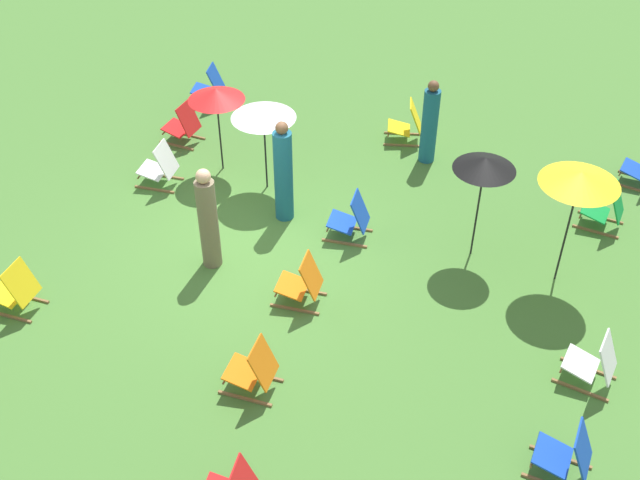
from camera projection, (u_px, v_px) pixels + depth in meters
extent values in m
plane|color=#477A33|center=(251.00, 247.00, 12.61)|extent=(40.00, 40.00, 0.00)
cube|color=olive|center=(188.00, 135.00, 15.29)|extent=(0.07, 0.76, 0.04)
cube|color=olive|center=(177.00, 146.00, 14.97)|extent=(0.07, 0.76, 0.04)
cube|color=red|center=(177.00, 128.00, 15.00)|extent=(0.50, 0.46, 0.13)
cube|color=red|center=(188.00, 119.00, 14.73)|extent=(0.49, 0.27, 0.57)
cylinder|color=olive|center=(168.00, 129.00, 15.11)|extent=(0.44, 0.05, 0.03)
cube|color=olive|center=(165.00, 176.00, 14.17)|extent=(0.11, 0.76, 0.04)
cube|color=olive|center=(155.00, 189.00, 13.84)|extent=(0.11, 0.76, 0.04)
cube|color=white|center=(153.00, 170.00, 13.87)|extent=(0.52, 0.48, 0.13)
cube|color=white|center=(166.00, 160.00, 13.63)|extent=(0.50, 0.29, 0.57)
cylinder|color=olive|center=(143.00, 172.00, 13.95)|extent=(0.44, 0.07, 0.03)
cube|color=olive|center=(303.00, 290.00, 11.80)|extent=(0.11, 0.76, 0.04)
cube|color=olive|center=(295.00, 309.00, 11.47)|extent=(0.11, 0.76, 0.04)
cube|color=orange|center=(292.00, 286.00, 11.49)|extent=(0.52, 0.48, 0.13)
cube|color=orange|center=(311.00, 275.00, 11.25)|extent=(0.50, 0.29, 0.57)
cylinder|color=olive|center=(279.00, 287.00, 11.58)|extent=(0.44, 0.07, 0.03)
cube|color=olive|center=(212.00, 97.00, 16.49)|extent=(0.18, 0.75, 0.04)
cube|color=olive|center=(206.00, 107.00, 16.15)|extent=(0.18, 0.75, 0.04)
cube|color=#1947B7|center=(203.00, 91.00, 16.17)|extent=(0.56, 0.52, 0.13)
cube|color=#1947B7|center=(216.00, 80.00, 15.96)|extent=(0.52, 0.34, 0.57)
cylinder|color=olive|center=(194.00, 93.00, 16.24)|extent=(0.44, 0.11, 0.03)
cube|color=olive|center=(350.00, 227.00, 12.99)|extent=(0.11, 0.76, 0.04)
cube|color=olive|center=(344.00, 243.00, 12.67)|extent=(0.11, 0.76, 0.04)
cube|color=#1947B7|center=(342.00, 222.00, 12.69)|extent=(0.52, 0.48, 0.13)
cube|color=#1947B7|center=(360.00, 211.00, 12.45)|extent=(0.50, 0.29, 0.57)
cylinder|color=olive|center=(330.00, 224.00, 12.77)|extent=(0.44, 0.07, 0.03)
cube|color=olive|center=(560.00, 457.00, 9.47)|extent=(0.09, 0.76, 0.04)
cube|color=#1947B7|center=(552.00, 456.00, 9.18)|extent=(0.51, 0.47, 0.13)
cube|color=#1947B7|center=(583.00, 450.00, 8.91)|extent=(0.50, 0.28, 0.57)
cylinder|color=olive|center=(535.00, 453.00, 9.29)|extent=(0.44, 0.06, 0.03)
cube|color=olive|center=(600.00, 217.00, 13.21)|extent=(0.11, 0.76, 0.04)
cube|color=olive|center=(595.00, 232.00, 12.90)|extent=(0.11, 0.76, 0.04)
cube|color=#148C38|center=(595.00, 211.00, 12.93)|extent=(0.52, 0.48, 0.13)
cube|color=#148C38|center=(618.00, 202.00, 12.65)|extent=(0.50, 0.30, 0.57)
cylinder|color=olive|center=(582.00, 211.00, 13.04)|extent=(0.44, 0.07, 0.03)
cube|color=olive|center=(639.00, 177.00, 14.16)|extent=(0.16, 0.76, 0.04)
cube|color=olive|center=(633.00, 189.00, 13.86)|extent=(0.16, 0.76, 0.04)
cube|color=#1947B7|center=(634.00, 170.00, 13.89)|extent=(0.55, 0.51, 0.13)
cylinder|color=olive|center=(622.00, 170.00, 14.01)|extent=(0.44, 0.10, 0.03)
cube|color=olive|center=(403.00, 134.00, 15.32)|extent=(0.23, 0.74, 0.04)
cube|color=olive|center=(403.00, 145.00, 14.99)|extent=(0.23, 0.74, 0.04)
cube|color=yellow|center=(399.00, 128.00, 15.00)|extent=(0.58, 0.54, 0.13)
cube|color=yellow|center=(416.00, 116.00, 14.80)|extent=(0.53, 0.36, 0.57)
cylinder|color=olive|center=(388.00, 131.00, 15.06)|extent=(0.43, 0.14, 0.03)
cube|color=olive|center=(588.00, 368.00, 10.58)|extent=(0.15, 0.76, 0.04)
cube|color=olive|center=(580.00, 390.00, 10.28)|extent=(0.15, 0.76, 0.04)
cube|color=white|center=(581.00, 364.00, 10.31)|extent=(0.54, 0.50, 0.13)
cube|color=white|center=(608.00, 358.00, 10.01)|extent=(0.51, 0.32, 0.57)
cylinder|color=olive|center=(565.00, 362.00, 10.43)|extent=(0.44, 0.09, 0.03)
cube|color=olive|center=(257.00, 374.00, 10.49)|extent=(0.07, 0.76, 0.04)
cube|color=olive|center=(245.00, 399.00, 10.17)|extent=(0.07, 0.76, 0.04)
cube|color=orange|center=(243.00, 372.00, 10.19)|extent=(0.50, 0.46, 0.13)
cube|color=orange|center=(263.00, 363.00, 9.94)|extent=(0.49, 0.27, 0.57)
cylinder|color=olive|center=(229.00, 372.00, 10.29)|extent=(0.44, 0.05, 0.03)
cube|color=olive|center=(27.00, 297.00, 11.68)|extent=(0.06, 0.76, 0.04)
cube|color=olive|center=(9.00, 316.00, 11.35)|extent=(0.06, 0.76, 0.04)
cube|color=yellow|center=(8.00, 292.00, 11.38)|extent=(0.50, 0.45, 0.13)
cube|color=yellow|center=(21.00, 283.00, 11.13)|extent=(0.49, 0.26, 0.57)
cylinder|color=black|center=(567.00, 229.00, 11.40)|extent=(0.03, 0.03, 1.98)
cone|color=yellow|center=(581.00, 178.00, 10.82)|extent=(1.15, 1.15, 0.20)
cylinder|color=black|center=(220.00, 130.00, 13.89)|extent=(0.03, 0.03, 1.63)
cone|color=red|center=(216.00, 94.00, 13.43)|extent=(1.01, 1.01, 0.21)
cylinder|color=black|center=(478.00, 208.00, 11.93)|extent=(0.03, 0.03, 1.81)
cone|color=black|center=(485.00, 163.00, 11.41)|extent=(0.95, 0.95, 0.20)
cylinder|color=black|center=(265.00, 148.00, 13.43)|extent=(0.03, 0.03, 1.64)
cone|color=white|center=(263.00, 111.00, 12.97)|extent=(1.11, 1.11, 0.24)
cylinder|color=#72664C|center=(209.00, 224.00, 11.82)|extent=(0.42, 0.42, 1.56)
sphere|color=tan|center=(203.00, 176.00, 11.26)|extent=(0.23, 0.23, 0.23)
cylinder|color=#195972|center=(429.00, 126.00, 14.17)|extent=(0.36, 0.36, 1.45)
sphere|color=brown|center=(434.00, 86.00, 13.66)|extent=(0.20, 0.20, 0.20)
cylinder|color=#195972|center=(283.00, 176.00, 12.74)|extent=(0.42, 0.42, 1.65)
sphere|color=brown|center=(282.00, 128.00, 12.16)|extent=(0.21, 0.21, 0.21)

